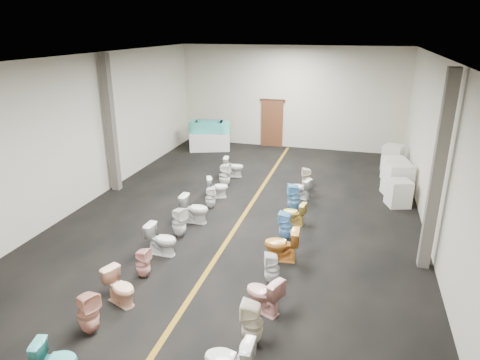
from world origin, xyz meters
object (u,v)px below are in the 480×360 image
at_px(appliance_crate_a, 399,193).
at_px(toilet_right_5, 282,245).
at_px(toilet_left_9, 225,175).
at_px(toilet_left_4, 162,239).
at_px(toilet_left_0, 56,359).
at_px(toilet_right_10, 307,178).
at_px(display_table, 210,141).
at_px(toilet_right_3, 263,294).
at_px(toilet_right_9, 301,188).
at_px(toilet_left_8, 217,187).
at_px(toilet_left_2, 120,287).
at_px(toilet_left_6, 195,209).
at_px(toilet_right_2, 252,323).
at_px(toilet_left_5, 179,222).
at_px(toilet_left_10, 234,167).
at_px(toilet_left_3, 143,263).
at_px(toilet_right_4, 272,268).
at_px(bathtub, 209,126).
at_px(appliance_crate_c, 394,169).
at_px(toilet_left_7, 210,197).
at_px(toilet_right_7, 294,213).
at_px(appliance_crate_d, 392,157).
at_px(toilet_right_6, 285,226).
at_px(appliance_crate_b, 397,179).
at_px(toilet_right_8, 294,198).
at_px(toilet_left_1, 88,313).

distance_m(appliance_crate_a, toilet_right_5, 5.12).
bearing_deg(toilet_left_9, toilet_left_4, 179.60).
height_order(toilet_left_0, toilet_right_10, toilet_right_10).
bearing_deg(display_table, toilet_right_10, -37.58).
relative_size(toilet_right_3, toilet_right_9, 1.15).
relative_size(toilet_left_8, toilet_right_9, 1.02).
bearing_deg(toilet_left_9, toilet_right_9, -96.48).
bearing_deg(toilet_left_2, toilet_left_6, 21.17).
relative_size(toilet_right_2, toilet_right_5, 1.02).
height_order(appliance_crate_a, toilet_left_5, appliance_crate_a).
xyz_separation_m(toilet_left_6, toilet_left_10, (-0.05, 4.06, -0.03)).
xyz_separation_m(toilet_left_6, toilet_right_2, (2.78, -4.36, 0.02)).
bearing_deg(toilet_left_3, display_table, 15.24).
bearing_deg(toilet_right_2, display_table, -160.15).
xyz_separation_m(toilet_left_2, toilet_right_4, (2.77, 1.51, -0.01)).
height_order(bathtub, toilet_left_2, bathtub).
bearing_deg(toilet_right_10, toilet_left_0, -33.85).
height_order(appliance_crate_c, toilet_left_4, appliance_crate_c).
xyz_separation_m(toilet_left_3, toilet_left_7, (0.15, 4.04, -0.01)).
xyz_separation_m(toilet_left_6, toilet_right_9, (2.64, 2.63, -0.06)).
distance_m(toilet_left_0, toilet_left_9, 8.88).
bearing_deg(bathtub, toilet_right_7, -64.47).
bearing_deg(toilet_right_4, appliance_crate_c, 143.44).
bearing_deg(toilet_right_10, toilet_left_7, -64.51).
distance_m(appliance_crate_a, toilet_left_4, 7.43).
distance_m(appliance_crate_c, toilet_left_5, 8.35).
bearing_deg(appliance_crate_d, toilet_left_7, -135.34).
bearing_deg(toilet_left_4, appliance_crate_d, -31.74).
bearing_deg(appliance_crate_c, toilet_right_4, -110.82).
xyz_separation_m(display_table, toilet_right_6, (4.78, -7.61, -0.01)).
height_order(appliance_crate_b, toilet_right_2, appliance_crate_b).
distance_m(appliance_crate_c, toilet_right_4, 8.14).
height_order(toilet_left_5, toilet_right_8, toilet_right_8).
height_order(toilet_left_5, toilet_right_3, toilet_left_5).
distance_m(toilet_left_1, toilet_left_7, 5.96).
height_order(toilet_right_7, toilet_right_9, toilet_right_9).
bearing_deg(toilet_left_6, appliance_crate_b, -56.87).
bearing_deg(toilet_left_5, display_table, 35.85).
bearing_deg(toilet_left_9, toilet_left_5, 179.95).
height_order(toilet_left_2, toilet_right_8, toilet_right_8).
relative_size(appliance_crate_a, toilet_right_2, 0.98).
bearing_deg(toilet_right_7, display_table, -135.03).
bearing_deg(toilet_left_2, toilet_right_9, -0.43).
bearing_deg(toilet_left_2, toilet_left_10, 21.86).
bearing_deg(toilet_left_4, appliance_crate_b, -42.98).
xyz_separation_m(toilet_left_8, toilet_right_9, (2.61, 0.67, -0.01)).
relative_size(appliance_crate_a, toilet_right_10, 1.12).
height_order(display_table, toilet_left_4, display_table).
xyz_separation_m(appliance_crate_a, toilet_left_6, (-5.62, -2.82, -0.01)).
bearing_deg(toilet_left_6, bathtub, 15.84).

